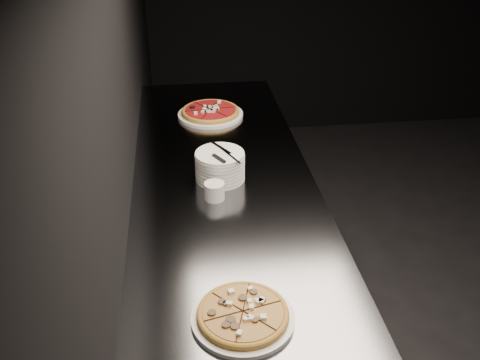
{
  "coord_description": "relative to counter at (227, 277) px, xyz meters",
  "views": [
    {
      "loc": [
        -2.3,
        -1.82,
        2.02
      ],
      "look_at": [
        -2.08,
        -0.07,
        0.99
      ],
      "focal_mm": 40.0,
      "sensor_mm": 36.0,
      "label": 1
    }
  ],
  "objects": [
    {
      "name": "cutlery",
      "position": [
        -0.01,
        0.07,
        0.58
      ],
      "size": [
        0.09,
        0.21,
        0.01
      ],
      "rotation": [
        0.0,
        0.0,
        0.52
      ],
      "color": "#AFB1B6",
      "rests_on": "plate_stack"
    },
    {
      "name": "pizza_mushroom",
      "position": [
        -0.02,
        -0.72,
        0.48
      ],
      "size": [
        0.31,
        0.31,
        0.03
      ],
      "rotation": [
        0.0,
        0.0,
        0.23
      ],
      "color": "white",
      "rests_on": "counter"
    },
    {
      "name": "ramekin",
      "position": [
        -0.05,
        -0.07,
        0.5
      ],
      "size": [
        0.08,
        0.08,
        0.07
      ],
      "color": "silver",
      "rests_on": "counter"
    },
    {
      "name": "counter",
      "position": [
        0.0,
        0.0,
        0.0
      ],
      "size": [
        0.74,
        2.44,
        0.92
      ],
      "color": "slate",
      "rests_on": "floor"
    },
    {
      "name": "wall_left",
      "position": [
        -0.37,
        0.0,
        0.94
      ],
      "size": [
        0.02,
        5.0,
        2.8
      ],
      "primitive_type": "cube",
      "color": "black",
      "rests_on": "floor"
    },
    {
      "name": "pizza_tomato",
      "position": [
        -0.0,
        0.73,
        0.48
      ],
      "size": [
        0.33,
        0.33,
        0.04
      ],
      "rotation": [
        0.0,
        0.0,
        0.11
      ],
      "color": "white",
      "rests_on": "counter"
    },
    {
      "name": "plate_stack",
      "position": [
        -0.01,
        0.08,
        0.52
      ],
      "size": [
        0.2,
        0.2,
        0.12
      ],
      "color": "white",
      "rests_on": "counter"
    }
  ]
}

